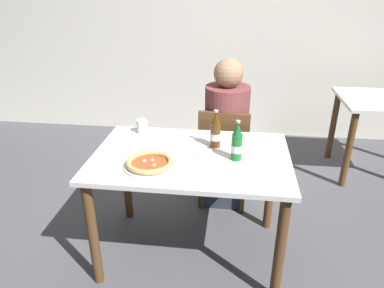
# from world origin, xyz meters

# --- Properties ---
(ground_plane) EXTENTS (8.00, 8.00, 0.00)m
(ground_plane) POSITION_xyz_m (0.00, 0.00, 0.00)
(ground_plane) COLOR #4C4C51
(back_wall_tiled) EXTENTS (7.00, 0.10, 2.60)m
(back_wall_tiled) POSITION_xyz_m (0.00, 2.20, 1.30)
(back_wall_tiled) COLOR silver
(back_wall_tiled) RESTS_ON ground_plane
(dining_table_main) EXTENTS (1.20, 0.80, 0.75)m
(dining_table_main) POSITION_xyz_m (0.00, 0.00, 0.64)
(dining_table_main) COLOR silver
(dining_table_main) RESTS_ON ground_plane
(chair_behind_table) EXTENTS (0.43, 0.43, 0.85)m
(chair_behind_table) POSITION_xyz_m (0.19, 0.61, 0.48)
(chair_behind_table) COLOR brown
(chair_behind_table) RESTS_ON ground_plane
(diner_seated) EXTENTS (0.34, 0.34, 1.21)m
(diner_seated) POSITION_xyz_m (0.19, 0.66, 0.58)
(diner_seated) COLOR #2D3342
(diner_seated) RESTS_ON ground_plane
(dining_table_background) EXTENTS (0.80, 0.70, 0.75)m
(dining_table_background) POSITION_xyz_m (1.60, 1.32, 0.59)
(dining_table_background) COLOR silver
(dining_table_background) RESTS_ON ground_plane
(pizza_margherita_near) EXTENTS (0.29, 0.29, 0.04)m
(pizza_margherita_near) POSITION_xyz_m (-0.22, -0.18, 0.77)
(pizza_margherita_near) COLOR white
(pizza_margherita_near) RESTS_ON dining_table_main
(beer_bottle_left) EXTENTS (0.07, 0.07, 0.25)m
(beer_bottle_left) POSITION_xyz_m (0.14, 0.14, 0.85)
(beer_bottle_left) COLOR #512D0F
(beer_bottle_left) RESTS_ON dining_table_main
(beer_bottle_center) EXTENTS (0.07, 0.07, 0.25)m
(beer_bottle_center) POSITION_xyz_m (0.27, -0.02, 0.85)
(beer_bottle_center) COLOR #196B2D
(beer_bottle_center) RESTS_ON dining_table_main
(napkin_with_cutlery) EXTENTS (0.23, 0.23, 0.01)m
(napkin_with_cutlery) POSITION_xyz_m (-0.01, 0.03, 0.75)
(napkin_with_cutlery) COLOR white
(napkin_with_cutlery) RESTS_ON dining_table_main
(paper_cup) EXTENTS (0.07, 0.07, 0.09)m
(paper_cup) POSITION_xyz_m (-0.38, 0.30, 0.80)
(paper_cup) COLOR white
(paper_cup) RESTS_ON dining_table_main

